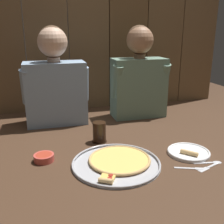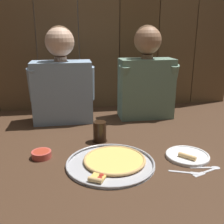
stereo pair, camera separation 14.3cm
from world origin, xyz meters
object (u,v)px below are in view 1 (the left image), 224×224
at_px(pizza_tray, 117,162).
at_px(diner_right, 139,75).
at_px(dinner_plate, 189,152).
at_px(drinking_glass, 99,132).
at_px(dipping_bowl, 44,157).
at_px(diner_left, 55,80).

xyz_separation_m(pizza_tray, diner_right, (0.35, 0.67, 0.29)).
bearing_deg(pizza_tray, diner_right, 62.26).
xyz_separation_m(dinner_plate, drinking_glass, (-0.41, 0.27, 0.05)).
xyz_separation_m(drinking_glass, diner_right, (0.38, 0.39, 0.25)).
bearing_deg(drinking_glass, diner_right, 46.11).
bearing_deg(diner_right, drinking_glass, -133.89).
bearing_deg(dipping_bowl, drinking_glass, 26.90).
bearing_deg(dipping_bowl, diner_right, 38.66).
bearing_deg(diner_left, dipping_bowl, -100.64).
relative_size(pizza_tray, diner_right, 0.65).
bearing_deg(dinner_plate, diner_left, 132.66).
height_order(dinner_plate, diner_left, diner_left).
relative_size(diner_left, diner_right, 0.99).
height_order(drinking_glass, diner_right, diner_right).
relative_size(pizza_tray, drinking_glass, 3.60).
distance_m(pizza_tray, diner_right, 0.81).
relative_size(dinner_plate, diner_right, 0.34).
bearing_deg(dinner_plate, pizza_tray, -179.26).
bearing_deg(drinking_glass, dipping_bowl, -153.10).
relative_size(drinking_glass, dipping_bowl, 1.19).
distance_m(drinking_glass, dipping_bowl, 0.35).
height_order(dipping_bowl, diner_left, diner_left).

